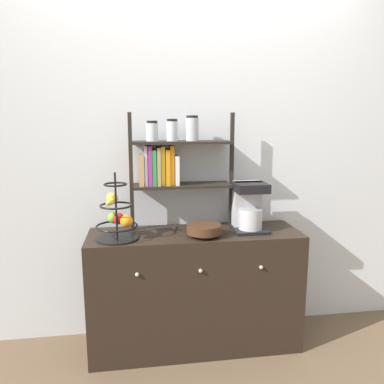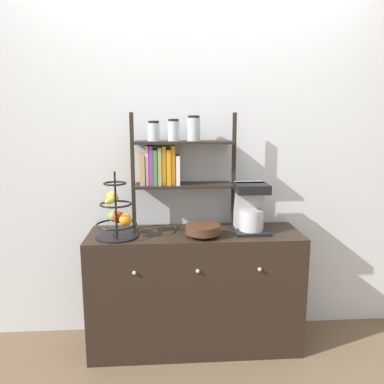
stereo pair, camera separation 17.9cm
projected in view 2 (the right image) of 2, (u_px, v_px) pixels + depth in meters
ground_plane at (197, 363)px, 2.33m from camera, size 12.00×12.00×0.00m
wall_back at (192, 149)px, 2.55m from camera, size 7.00×0.05×2.60m
sideboard at (195, 290)px, 2.47m from camera, size 1.36×0.44×0.78m
coffee_maker at (250, 208)px, 2.41m from camera, size 0.22×0.23×0.32m
fruit_stand at (117, 216)px, 2.28m from camera, size 0.25×0.25×0.41m
wooden_bowl at (203, 230)px, 2.30m from camera, size 0.22×0.22×0.08m
shelf_hutch at (171, 160)px, 2.42m from camera, size 0.68×0.20×0.76m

